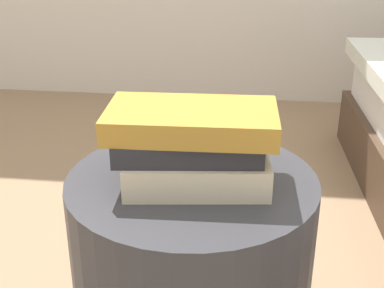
% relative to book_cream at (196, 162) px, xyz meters
% --- Properties ---
extents(book_cream, '(0.26, 0.23, 0.05)m').
position_rel_book_cream_xyz_m(book_cream, '(0.00, 0.00, 0.00)').
color(book_cream, beige).
rests_on(book_cream, side_table).
extents(book_charcoal, '(0.26, 0.21, 0.04)m').
position_rel_book_cream_xyz_m(book_charcoal, '(-0.01, -0.00, 0.05)').
color(book_charcoal, '#28282D').
rests_on(book_charcoal, book_cream).
extents(book_ochre, '(0.29, 0.17, 0.04)m').
position_rel_book_cream_xyz_m(book_ochre, '(-0.01, -0.02, 0.08)').
color(book_ochre, '#B7842D').
rests_on(book_ochre, book_charcoal).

